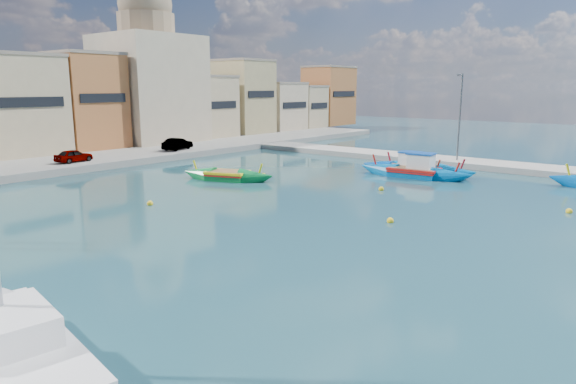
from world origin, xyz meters
TOP-DOWN VIEW (x-y plane):
  - ground at (0.00, 0.00)m, footprint 160.00×160.00m
  - east_quay at (18.00, 0.00)m, footprint 4.00×70.00m
  - north_quay at (0.00, 32.00)m, footprint 80.00×8.00m
  - north_townhouses at (6.68, 39.36)m, footprint 83.20×7.87m
  - church_block at (10.00, 40.00)m, footprint 10.00×10.00m
  - quay_street_lamp at (17.44, 6.00)m, footprint 1.18×0.16m
  - parked_cars at (-10.67, 30.50)m, footprint 33.94×2.19m
  - luzzu_turquoise_cabin at (9.64, 6.31)m, footprint 2.81×9.40m
  - luzzu_blue_cabin at (10.87, 7.70)m, footprint 2.22×7.83m
  - luzzu_cyan_mid at (11.52, 6.41)m, footprint 2.55×9.05m
  - luzzu_green at (-0.40, 16.66)m, footprint 4.45×7.74m
  - mooring_buoys at (2.41, 5.63)m, footprint 26.43×21.51m

SIDE VIEW (x-z plane):
  - ground at x=0.00m, z-range 0.00..0.00m
  - mooring_buoys at x=2.41m, z-range -0.10..0.26m
  - east_quay at x=18.00m, z-range 0.00..0.50m
  - luzzu_green at x=-0.40m, z-range -0.93..1.44m
  - luzzu_cyan_mid at x=11.52m, z-range -1.05..1.60m
  - north_quay at x=0.00m, z-range 0.00..0.60m
  - luzzu_blue_cabin at x=10.87m, z-range -1.04..1.71m
  - luzzu_turquoise_cabin at x=9.64m, z-range -1.13..1.85m
  - parked_cars at x=-10.67m, z-range 0.58..1.83m
  - quay_street_lamp at x=17.44m, z-range 0.34..8.34m
  - north_townhouses at x=6.68m, z-range -0.10..10.09m
  - church_block at x=10.00m, z-range -1.14..17.96m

